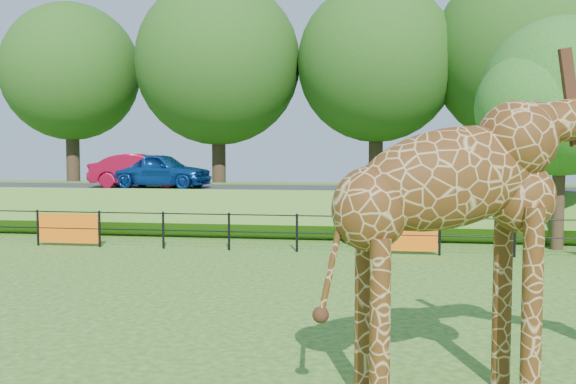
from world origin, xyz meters
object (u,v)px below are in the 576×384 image
object	(u,v)px
car_blue	(159,170)
visitor	(353,222)
car_red	(142,171)
giraffe	(530,244)
tree_east	(564,103)

from	to	relation	value
car_blue	visitor	xyz separation A→B (m)	(7.79, -4.40, -1.39)
visitor	car_red	bearing A→B (deg)	-27.43
car_red	giraffe	bearing A→B (deg)	-151.35
car_blue	tree_east	bearing A→B (deg)	-100.89
car_red	tree_east	xyz separation A→B (m)	(14.62, -4.45, 2.20)
car_red	visitor	size ratio (longest dim) A/B	2.76
tree_east	car_red	bearing A→B (deg)	163.07
giraffe	visitor	xyz separation A→B (m)	(-2.67, 11.66, -1.13)
car_blue	visitor	bearing A→B (deg)	-113.17
car_blue	giraffe	bearing A→B (deg)	-140.63
visitor	tree_east	world-z (taller)	tree_east
tree_east	giraffe	bearing A→B (deg)	-106.03
car_red	visitor	xyz separation A→B (m)	(8.56, -4.57, -1.35)
visitor	tree_east	bearing A→B (deg)	-178.23
giraffe	tree_east	bearing A→B (deg)	55.29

